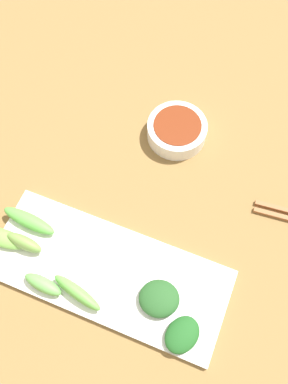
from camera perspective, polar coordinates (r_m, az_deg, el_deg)
tabletop at (r=0.76m, az=-0.94°, el=-2.74°), size 2.10×2.10×0.02m
sauce_bowl at (r=0.80m, az=4.48°, el=8.37°), size 0.11×0.11×0.04m
serving_plate at (r=0.71m, az=-5.11°, el=-10.67°), size 0.16×0.39×0.01m
broccoli_stalk_0 at (r=0.74m, az=-15.30°, el=-3.77°), size 0.03×0.10×0.02m
broccoli_stalk_1 at (r=0.69m, az=-9.02°, el=-13.29°), size 0.04×0.09×0.03m
broccoli_leafy_2 at (r=0.68m, az=2.07°, el=-14.21°), size 0.08×0.08×0.02m
broccoli_stalk_3 at (r=0.70m, az=-13.52°, el=-12.07°), size 0.03×0.07×0.03m
broccoli_stalk_4 at (r=0.73m, az=-15.91°, el=-6.62°), size 0.02×0.07×0.03m
broccoli_stalk_5 at (r=0.75m, az=-18.77°, el=-5.87°), size 0.04×0.09×0.02m
broccoli_leafy_6 at (r=0.68m, az=5.19°, el=-18.68°), size 0.07×0.06×0.02m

